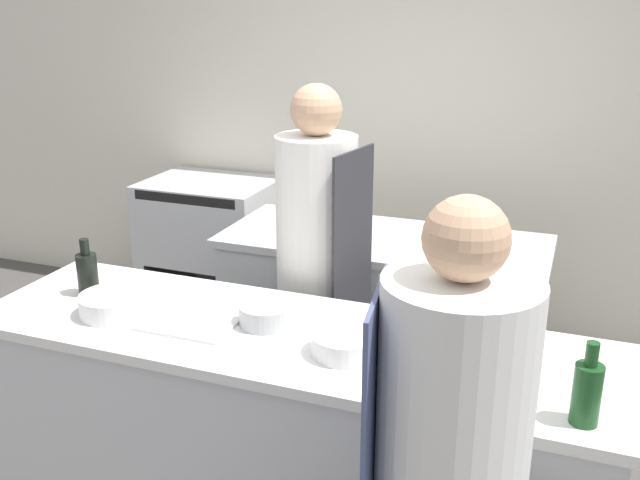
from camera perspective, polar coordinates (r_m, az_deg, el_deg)
The scene contains 13 objects.
wall_back at distance 4.47m, azimuth 8.24°, elevation 10.07°, with size 8.00×0.06×2.80m.
prep_counter at distance 2.88m, azimuth -2.56°, elevation -15.38°, with size 2.45×0.72×0.89m.
pass_counter at distance 3.85m, azimuth 4.95°, elevation -6.09°, with size 1.67×0.72×0.89m.
oven_range at distance 4.82m, azimuth -8.61°, elevation -0.76°, with size 0.83×0.64×0.94m.
chef_at_stove at distance 3.24m, azimuth -0.23°, elevation -2.86°, with size 0.40×0.38×1.73m.
bottle_olive_oil at distance 2.22m, azimuth 20.57°, elevation -11.29°, with size 0.08×0.08×0.26m.
bottle_vinegar at distance 3.09m, azimuth -18.11°, elevation -2.50°, with size 0.08×0.08×0.24m.
bottle_wine at distance 2.61m, azimuth 7.99°, elevation -5.63°, with size 0.06×0.06×0.26m.
bowl_mixing_large at distance 2.71m, azimuth -4.38°, elevation -5.96°, with size 0.20×0.20×0.08m.
bowl_prep_small at distance 2.90m, azimuth -16.19°, elevation -4.95°, with size 0.26×0.26×0.08m.
bowl_ceramic_blue at distance 2.37m, azimuth 11.93°, elevation -10.13°, with size 0.21×0.21×0.08m.
bowl_wooden_salad at distance 2.49m, azimuth 2.10°, elevation -8.27°, with size 0.24×0.24×0.08m.
cutting_board at distance 2.75m, azimuth -10.53°, elevation -6.62°, with size 0.35×0.23×0.01m.
Camera 1 is at (0.96, -2.18, 2.07)m, focal length 40.00 mm.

